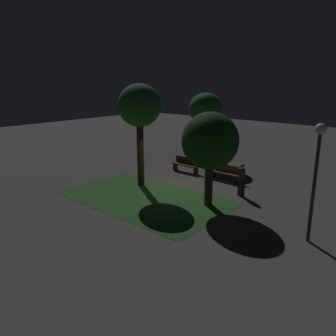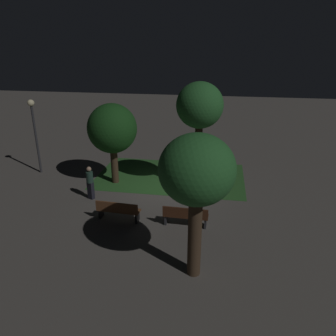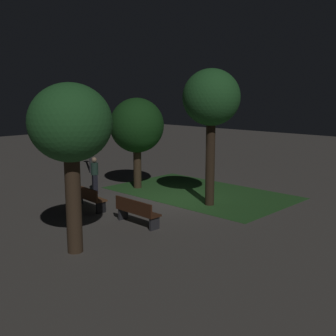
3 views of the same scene
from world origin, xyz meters
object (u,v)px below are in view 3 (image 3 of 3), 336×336
at_px(tree_right_canopy, 70,127).
at_px(tree_left_canopy, 211,100).
at_px(tree_back_left, 137,126).
at_px(bench_front_left, 87,197).
at_px(bench_path_side, 136,211).
at_px(lamp_post_path_center, 89,122).
at_px(pedestrian, 95,174).

relative_size(tree_right_canopy, tree_left_canopy, 0.88).
bearing_deg(tree_left_canopy, tree_back_left, 179.25).
height_order(bench_front_left, tree_left_canopy, tree_left_canopy).
height_order(bench_path_side, tree_right_canopy, tree_right_canopy).
relative_size(bench_front_left, lamp_post_path_center, 0.45).
distance_m(bench_front_left, pedestrian, 2.57).
bearing_deg(tree_back_left, tree_right_canopy, -54.31).
distance_m(lamp_post_path_center, pedestrian, 5.24).
distance_m(bench_path_side, tree_left_canopy, 5.17).
bearing_deg(tree_back_left, pedestrian, -104.60).
xyz_separation_m(bench_front_left, pedestrian, (-1.87, 1.73, 0.37)).
relative_size(bench_front_left, pedestrian, 1.13).
relative_size(tree_right_canopy, pedestrian, 2.88).
relative_size(lamp_post_path_center, pedestrian, 2.55).
bearing_deg(pedestrian, lamp_post_path_center, 146.57).
bearing_deg(pedestrian, tree_right_canopy, -40.81).
bearing_deg(tree_right_canopy, pedestrian, 139.19).
height_order(bench_front_left, pedestrian, pedestrian).
bearing_deg(lamp_post_path_center, bench_front_left, -36.63).
bearing_deg(tree_right_canopy, tree_back_left, 125.69).
relative_size(tree_back_left, tree_right_canopy, 0.89).
bearing_deg(bench_front_left, tree_right_canopy, -39.68).
bearing_deg(tree_left_canopy, tree_right_canopy, -86.37).
height_order(bench_path_side, tree_left_canopy, tree_left_canopy).
bearing_deg(tree_back_left, bench_front_left, -70.40).
bearing_deg(tree_back_left, tree_left_canopy, -0.75).
height_order(bench_front_left, tree_back_left, tree_back_left).
distance_m(tree_back_left, tree_right_canopy, 8.09).
relative_size(tree_left_canopy, lamp_post_path_center, 1.29).
relative_size(bench_path_side, tree_left_canopy, 0.34).
height_order(bench_front_left, lamp_post_path_center, lamp_post_path_center).
height_order(tree_left_canopy, pedestrian, tree_left_canopy).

